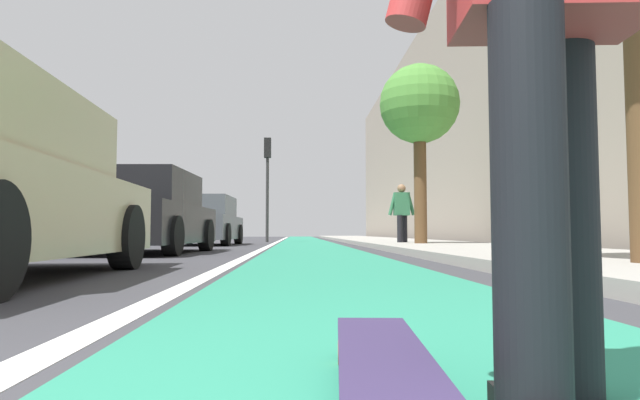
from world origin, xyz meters
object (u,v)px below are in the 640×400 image
object	(u,v)px
parked_car_mid	(144,214)
traffic_light	(267,170)
pedestrian_distant	(402,211)
skateboard	(382,356)
parked_car_far	(206,222)
street_tree_mid	(419,107)

from	to	relation	value
parked_car_mid	traffic_light	world-z (taller)	traffic_light
traffic_light	pedestrian_distant	world-z (taller)	traffic_light
pedestrian_distant	traffic_light	bearing A→B (deg)	28.19
parked_car_mid	pedestrian_distant	size ratio (longest dim) A/B	2.48
skateboard	pedestrian_distant	xyz separation A→B (m)	(13.00, -2.60, 0.86)
skateboard	traffic_light	distance (m)	20.66
pedestrian_distant	parked_car_mid	bearing A→B (deg)	127.00
parked_car_mid	parked_car_far	xyz separation A→B (m)	(6.62, -0.03, -0.00)
parked_car_mid	pedestrian_distant	world-z (taller)	pedestrian_distant
parked_car_far	street_tree_mid	distance (m)	7.40
parked_car_far	pedestrian_distant	xyz separation A→B (m)	(-2.40, -5.58, 0.24)
parked_car_mid	skateboard	bearing A→B (deg)	-161.10
street_tree_mid	pedestrian_distant	bearing A→B (deg)	8.35
parked_car_mid	street_tree_mid	size ratio (longest dim) A/B	0.92
parked_car_far	pedestrian_distant	distance (m)	6.08
parked_car_far	traffic_light	size ratio (longest dim) A/B	1.02
parked_car_mid	street_tree_mid	xyz separation A→B (m)	(2.89, -5.80, 2.74)
parked_car_mid	street_tree_mid	bearing A→B (deg)	-63.49
street_tree_mid	parked_car_far	bearing A→B (deg)	57.14
parked_car_far	traffic_light	world-z (taller)	traffic_light
skateboard	street_tree_mid	size ratio (longest dim) A/B	0.19
parked_car_mid	traffic_light	bearing A→B (deg)	-7.97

